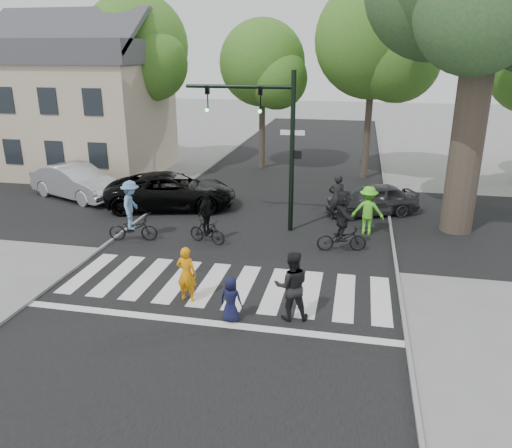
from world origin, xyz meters
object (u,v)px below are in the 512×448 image
at_px(car_suv, 171,191).
at_px(car_silver, 76,182).
at_px(pedestrian_child, 231,299).
at_px(car_grey, 372,199).
at_px(pedestrian_adult, 292,286).
at_px(traffic_signal, 270,129).
at_px(cyclist_left, 132,215).
at_px(cyclist_right, 343,224).
at_px(cyclist_mid, 207,222).
at_px(pedestrian_woman, 187,274).

xyz_separation_m(car_suv, car_silver, (-4.98, 0.58, 0.02)).
bearing_deg(car_suv, pedestrian_child, -164.85).
bearing_deg(car_grey, pedestrian_adult, -36.40).
height_order(traffic_signal, car_silver, traffic_signal).
xyz_separation_m(car_silver, car_grey, (13.65, 0.28, -0.14)).
height_order(cyclist_left, cyclist_right, cyclist_left).
xyz_separation_m(cyclist_left, car_suv, (-0.07, 4.14, -0.20)).
relative_size(cyclist_left, car_suv, 0.40).
bearing_deg(pedestrian_child, cyclist_mid, -59.25).
relative_size(pedestrian_adult, cyclist_right, 0.86).
bearing_deg(car_grey, pedestrian_woman, -53.06).
xyz_separation_m(pedestrian_adult, car_suv, (-6.53, 8.59, -0.15)).
bearing_deg(pedestrian_adult, car_suv, -65.44).
relative_size(cyclist_mid, car_grey, 0.50).
height_order(cyclist_left, cyclist_mid, cyclist_left).
xyz_separation_m(pedestrian_adult, cyclist_left, (-6.47, 4.45, 0.05)).
distance_m(pedestrian_adult, cyclist_right, 5.12).
xyz_separation_m(pedestrian_woman, car_silver, (-8.55, 8.78, 0.00)).
bearing_deg(traffic_signal, cyclist_mid, -134.45).
bearing_deg(car_silver, car_grey, -66.80).
relative_size(pedestrian_woman, cyclist_left, 0.71).
bearing_deg(car_silver, cyclist_left, -111.00).
distance_m(pedestrian_woman, car_silver, 12.25).
bearing_deg(car_grey, cyclist_left, -83.52).
height_order(pedestrian_child, cyclist_right, cyclist_right).
height_order(traffic_signal, pedestrian_adult, traffic_signal).
bearing_deg(pedestrian_child, cyclist_right, -107.80).
distance_m(pedestrian_adult, car_silver, 14.72).
height_order(pedestrian_adult, cyclist_mid, cyclist_mid).
distance_m(traffic_signal, pedestrian_child, 7.87).
relative_size(pedestrian_child, car_suv, 0.22).
bearing_deg(cyclist_mid, car_suv, 126.16).
bearing_deg(traffic_signal, pedestrian_woman, -100.41).
distance_m(cyclist_right, car_grey, 4.57).
relative_size(pedestrian_child, pedestrian_adult, 0.65).
xyz_separation_m(cyclist_left, cyclist_right, (7.54, 0.55, -0.01)).
xyz_separation_m(cyclist_mid, cyclist_right, (4.80, 0.25, 0.18)).
height_order(pedestrian_woman, pedestrian_adult, pedestrian_adult).
xyz_separation_m(pedestrian_adult, cyclist_right, (1.07, 5.00, 0.04)).
bearing_deg(pedestrian_woman, cyclist_left, -42.19).
bearing_deg(pedestrian_woman, pedestrian_adult, 179.70).
distance_m(pedestrian_child, cyclist_mid, 5.65).
xyz_separation_m(cyclist_mid, car_suv, (-2.80, 3.84, -0.01)).
xyz_separation_m(pedestrian_woman, cyclist_right, (4.04, 4.62, 0.17)).
bearing_deg(cyclist_mid, pedestrian_child, -66.78).
xyz_separation_m(car_suv, car_grey, (8.67, 0.85, -0.12)).
bearing_deg(pedestrian_child, pedestrian_woman, -21.75).
bearing_deg(car_suv, cyclist_right, -129.22).
bearing_deg(cyclist_mid, cyclist_left, -173.71).
bearing_deg(traffic_signal, cyclist_left, -154.14).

